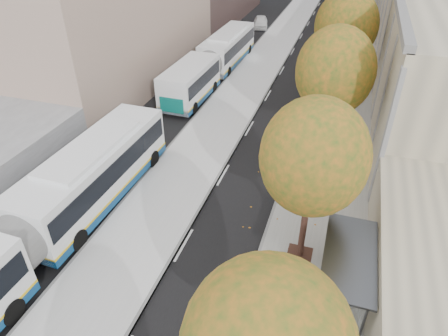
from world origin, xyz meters
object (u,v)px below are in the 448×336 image
at_px(bus_far, 214,60).
at_px(distant_car, 261,22).
at_px(bus_near, 40,223).
at_px(bus_shelter, 354,265).

xyz_separation_m(bus_far, distant_car, (0.05, 17.91, -0.89)).
bearing_deg(distant_car, bus_near, -103.29).
xyz_separation_m(bus_shelter, bus_near, (-13.07, -1.20, -0.49)).
height_order(bus_shelter, bus_near, bus_near).
relative_size(bus_far, distant_car, 4.29).
distance_m(bus_shelter, distant_car, 41.40).
bearing_deg(bus_shelter, bus_far, 120.97).
relative_size(bus_shelter, distant_car, 1.08).
distance_m(bus_far, distant_car, 17.93).
distance_m(bus_shelter, bus_near, 13.13).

